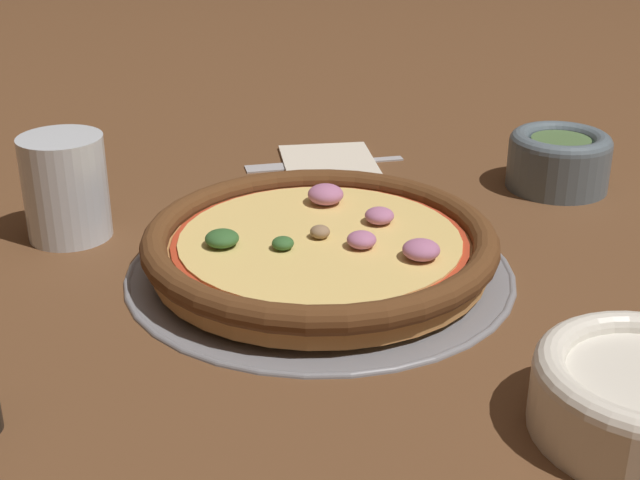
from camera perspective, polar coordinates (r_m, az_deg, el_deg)
The scene contains 7 objects.
ground_plane at distance 0.74m, azimuth 0.00°, elevation -2.07°, with size 3.00×3.00×0.00m, color brown.
pizza_tray at distance 0.74m, azimuth 0.00°, elevation -1.83°, with size 0.32×0.32×0.01m.
pizza at distance 0.73m, azimuth 0.02°, elevation -0.29°, with size 0.29×0.29×0.04m.
bowl_far at distance 0.95m, azimuth 15.05°, elevation 5.08°, with size 0.10×0.10×0.06m.
drinking_cup at distance 0.83m, azimuth -15.97°, elevation 3.26°, with size 0.07×0.07×0.09m.
napkin at distance 0.99m, azimuth 0.54°, elevation 5.19°, with size 0.13×0.12×0.01m.
fork at distance 0.99m, azimuth -0.33°, elevation 4.90°, with size 0.07×0.18×0.00m.
Camera 1 is at (0.66, 0.04, 0.33)m, focal length 50.00 mm.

